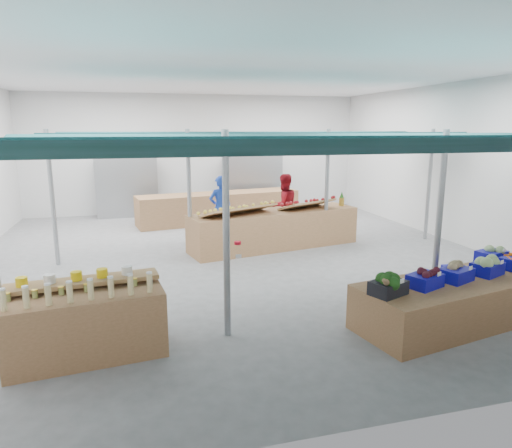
# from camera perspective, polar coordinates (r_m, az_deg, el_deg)

# --- Properties ---
(floor) EXTENTS (13.00, 13.00, 0.00)m
(floor) POSITION_cam_1_polar(r_m,az_deg,el_deg) (10.88, -2.54, -4.21)
(floor) COLOR slate
(floor) RESTS_ON ground
(hall) EXTENTS (13.00, 13.00, 13.00)m
(hall) POSITION_cam_1_polar(r_m,az_deg,el_deg) (11.87, -4.17, 10.07)
(hall) COLOR silver
(hall) RESTS_ON ground
(pole_grid) EXTENTS (10.00, 4.60, 3.00)m
(pole_grid) POSITION_cam_1_polar(r_m,az_deg,el_deg) (9.05, 4.40, 4.21)
(pole_grid) COLOR gray
(pole_grid) RESTS_ON floor
(awnings) EXTENTS (9.50, 7.08, 0.30)m
(awnings) POSITION_cam_1_polar(r_m,az_deg,el_deg) (8.97, 4.50, 10.35)
(awnings) COLOR #092928
(awnings) RESTS_ON pole_grid
(back_shelving_left) EXTENTS (2.00, 0.50, 2.00)m
(back_shelving_left) POSITION_cam_1_polar(r_m,az_deg,el_deg) (16.34, -15.80, 4.36)
(back_shelving_left) COLOR #B23F33
(back_shelving_left) RESTS_ON floor
(back_shelving_right) EXTENTS (2.00, 0.50, 2.00)m
(back_shelving_right) POSITION_cam_1_polar(r_m,az_deg,el_deg) (16.87, -0.29, 5.03)
(back_shelving_right) COLOR #B23F33
(back_shelving_right) RESTS_ON floor
(bottle_shelf) EXTENTS (2.09, 1.39, 1.17)m
(bottle_shelf) POSITION_cam_1_polar(r_m,az_deg,el_deg) (6.65, -20.41, -11.33)
(bottle_shelf) COLOR brown
(bottle_shelf) RESTS_ON floor
(veg_counter) EXTENTS (3.78, 1.88, 0.70)m
(veg_counter) POSITION_cam_1_polar(r_m,az_deg,el_deg) (8.01, 24.40, -8.65)
(veg_counter) COLOR brown
(veg_counter) RESTS_ON floor
(fruit_counter) EXTENTS (4.56, 1.96, 0.95)m
(fruit_counter) POSITION_cam_1_polar(r_m,az_deg,el_deg) (11.69, 2.36, -0.67)
(fruit_counter) COLOR brown
(fruit_counter) RESTS_ON floor
(far_counter) EXTENTS (5.41, 1.90, 0.96)m
(far_counter) POSITION_cam_1_polar(r_m,az_deg,el_deg) (14.97, -4.60, 2.09)
(far_counter) COLOR brown
(far_counter) RESTS_ON floor
(crate_stack) EXTENTS (0.57, 0.45, 0.61)m
(crate_stack) POSITION_cam_1_polar(r_m,az_deg,el_deg) (8.95, 23.92, -6.80)
(crate_stack) COLOR #0E0E9C
(crate_stack) RESTS_ON floor
(vendor_left) EXTENTS (0.72, 0.55, 1.78)m
(vendor_left) POSITION_cam_1_polar(r_m,az_deg,el_deg) (12.38, -4.45, 1.96)
(vendor_left) COLOR #1A3CAE
(vendor_left) RESTS_ON floor
(vendor_right) EXTENTS (0.98, 0.84, 1.78)m
(vendor_right) POSITION_cam_1_polar(r_m,az_deg,el_deg) (12.82, 3.49, 2.32)
(vendor_right) COLOR maroon
(vendor_right) RESTS_ON floor
(crate_broccoli) EXTENTS (0.60, 0.51, 0.35)m
(crate_broccoli) POSITION_cam_1_polar(r_m,az_deg,el_deg) (6.76, 16.22, -7.19)
(crate_broccoli) COLOR black
(crate_broccoli) RESTS_ON veg_counter
(crate_beets) EXTENTS (0.60, 0.51, 0.29)m
(crate_beets) POSITION_cam_1_polar(r_m,az_deg,el_deg) (7.24, 20.37, -6.40)
(crate_beets) COLOR #0E0E9C
(crate_beets) RESTS_ON veg_counter
(crate_celeriac) EXTENTS (0.60, 0.51, 0.31)m
(crate_celeriac) POSITION_cam_1_polar(r_m,az_deg,el_deg) (7.71, 23.75, -5.49)
(crate_celeriac) COLOR #0E0E9C
(crate_celeriac) RESTS_ON veg_counter
(crate_cabbage) EXTENTS (0.60, 0.51, 0.35)m
(crate_cabbage) POSITION_cam_1_polar(r_m,az_deg,el_deg) (8.24, 26.94, -4.60)
(crate_cabbage) COLOR #0E0E9C
(crate_cabbage) RESTS_ON veg_counter
(sparrow) EXTENTS (0.12, 0.09, 0.11)m
(sparrow) POSITION_cam_1_polar(r_m,az_deg,el_deg) (6.54, 15.93, -6.99)
(sparrow) COLOR brown
(sparrow) RESTS_ON crate_broccoli
(pole_ribbon) EXTENTS (0.12, 0.12, 0.28)m
(pole_ribbon) POSITION_cam_1_polar(r_m,az_deg,el_deg) (7.77, -2.30, -2.54)
(pole_ribbon) COLOR red
(pole_ribbon) RESTS_ON pole_grid
(apple_heap_yellow) EXTENTS (2.02, 1.41, 0.27)m
(apple_heap_yellow) POSITION_cam_1_polar(r_m,az_deg,el_deg) (11.00, -2.15, 1.95)
(apple_heap_yellow) COLOR #997247
(apple_heap_yellow) RESTS_ON fruit_counter
(apple_heap_red) EXTENTS (1.66, 1.25, 0.27)m
(apple_heap_red) POSITION_cam_1_polar(r_m,az_deg,el_deg) (11.94, 6.41, 2.67)
(apple_heap_red) COLOR #997247
(apple_heap_red) RESTS_ON fruit_counter
(pineapple) EXTENTS (0.14, 0.14, 0.39)m
(pineapple) POSITION_cam_1_polar(r_m,az_deg,el_deg) (12.58, 10.65, 3.07)
(pineapple) COLOR #8C6019
(pineapple) RESTS_ON fruit_counter
(crate_extra) EXTENTS (0.58, 0.48, 0.32)m
(crate_extra) POSITION_cam_1_polar(r_m,az_deg,el_deg) (9.05, 27.38, -3.32)
(crate_extra) COLOR #0E0E9C
(crate_extra) RESTS_ON veg_counter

